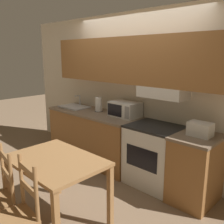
% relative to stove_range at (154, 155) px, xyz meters
% --- Properties ---
extents(ground_plane, '(16.00, 16.00, 0.00)m').
position_rel_stove_range_xyz_m(ground_plane, '(-0.66, 0.31, -0.45)').
color(ground_plane, '#7F664C').
extents(wall_back, '(5.51, 0.38, 2.55)m').
position_rel_stove_range_xyz_m(wall_back, '(-0.64, 0.24, 1.08)').
color(wall_back, silver).
rests_on(wall_back, ground_plane).
extents(lower_counter_main, '(1.85, 0.67, 0.89)m').
position_rel_stove_range_xyz_m(lower_counter_main, '(-1.30, -0.01, 0.00)').
color(lower_counter_main, '#936033').
rests_on(lower_counter_main, ground_plane).
extents(lower_counter_right_stub, '(0.54, 0.67, 0.89)m').
position_rel_stove_range_xyz_m(lower_counter_right_stub, '(0.64, -0.01, 0.00)').
color(lower_counter_right_stub, '#936033').
rests_on(lower_counter_right_stub, ground_plane).
extents(stove_range, '(0.74, 0.63, 0.89)m').
position_rel_stove_range_xyz_m(stove_range, '(0.00, 0.00, 0.00)').
color(stove_range, silver).
rests_on(stove_range, ground_plane).
extents(microwave, '(0.48, 0.34, 0.24)m').
position_rel_stove_range_xyz_m(microwave, '(-0.68, 0.12, 0.57)').
color(microwave, silver).
rests_on(microwave, lower_counter_main).
extents(toaster, '(0.30, 0.20, 0.17)m').
position_rel_stove_range_xyz_m(toaster, '(0.65, 0.01, 0.53)').
color(toaster, silver).
rests_on(toaster, lower_counter_right_stub).
extents(sink_basin, '(0.54, 0.39, 0.22)m').
position_rel_stove_range_xyz_m(sink_basin, '(-1.85, -0.01, 0.46)').
color(sink_basin, '#B7BABF').
rests_on(sink_basin, lower_counter_main).
extents(paper_towel_roll, '(0.15, 0.15, 0.25)m').
position_rel_stove_range_xyz_m(paper_towel_roll, '(-1.26, 0.08, 0.57)').
color(paper_towel_roll, black).
rests_on(paper_towel_roll, lower_counter_main).
extents(dining_table, '(1.08, 0.77, 0.77)m').
position_rel_stove_range_xyz_m(dining_table, '(-0.28, -1.49, 0.22)').
color(dining_table, '#9E7042').
rests_on(dining_table, ground_plane).
extents(chair_right_of_table, '(0.42, 0.42, 0.98)m').
position_rel_stove_range_xyz_m(chair_right_of_table, '(-0.06, -2.07, 0.02)').
color(chair_right_of_table, '#9E7042').
rests_on(chair_right_of_table, ground_plane).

